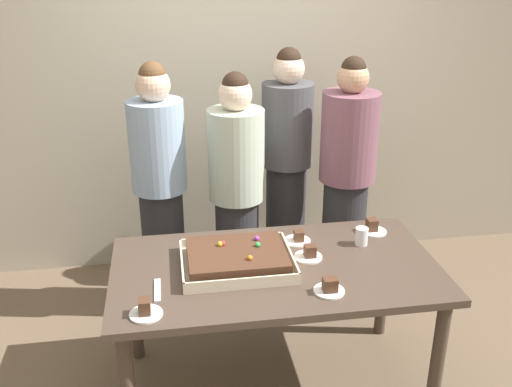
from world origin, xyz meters
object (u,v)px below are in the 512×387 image
Objects in this scene: drink_cup_nearest at (362,236)px; person_serving_front at (160,190)px; person_far_right_suit at (346,183)px; plated_slice_near_right at (330,288)px; party_table at (275,282)px; person_striped_tie_right at (237,194)px; plated_slice_far_left at (309,254)px; sheet_cake at (237,259)px; person_green_shirt_behind at (287,167)px; plated_slice_near_left at (373,228)px; plated_slice_center_front at (145,310)px; cake_server_utensil at (157,290)px; plated_slice_far_right at (298,239)px.

person_serving_front reaches higher than drink_cup_nearest.
plated_slice_near_right is at bearing 25.61° from person_far_right_suit.
party_table is 0.84m from person_striped_tie_right.
party_table is 1.00× the size of person_far_right_suit.
plated_slice_near_right reaches higher than plated_slice_far_left.
person_serving_front is (-0.38, 0.85, 0.06)m from sheet_cake.
drink_cup_nearest is 0.99m from person_green_shirt_behind.
plated_slice_near_right is 1.41m from person_serving_front.
person_striped_tie_right is (-0.61, 0.66, 0.02)m from drink_cup_nearest.
plated_slice_near_left is 0.50m from plated_slice_far_left.
plated_slice_center_front is 0.09× the size of person_green_shirt_behind.
person_serving_front is (-1.09, 0.73, 0.05)m from drink_cup_nearest.
plated_slice_near_left is 1.50× the size of drink_cup_nearest.
person_green_shirt_behind reaches higher than cake_server_utensil.
plated_slice_center_front reaches higher than plated_slice_far_right.
party_table is 11.22× the size of plated_slice_far_left.
sheet_cake reaches higher than party_table.
plated_slice_far_left is 1.13m from person_serving_front.
person_green_shirt_behind is at bearing 75.47° from party_table.
person_green_shirt_behind is at bearing 65.93° from sheet_cake.
plated_slice_center_front is 1.22m from person_serving_front.
drink_cup_nearest is (0.71, 0.13, 0.01)m from sheet_cake.
person_serving_front is at bearing -50.39° from person_green_shirt_behind.
plated_slice_near_left is at bearing 26.20° from plated_slice_center_front.
party_table is at bearing 26.87° from plated_slice_center_front.
plated_slice_near_left reaches higher than plated_slice_far_right.
drink_cup_nearest is at bearing 10.23° from sheet_cake.
drink_cup_nearest is 1.16m from cake_server_utensil.
plated_slice_near_left is 0.09× the size of person_far_right_suit.
party_table is at bearing 9.54° from person_green_shirt_behind.
plated_slice_near_right is 0.53m from plated_slice_far_right.
person_far_right_suit is (1.20, -0.08, -0.00)m from person_serving_front.
person_far_right_suit is (0.62, 0.81, 0.19)m from party_table.
drink_cup_nearest is (0.32, 0.10, 0.03)m from plated_slice_far_left.
party_table is 11.22× the size of plated_slice_near_left.
person_serving_front is at bearing 86.27° from plated_slice_center_front.
person_serving_front is 0.99× the size of person_far_right_suit.
plated_slice_near_right is 1.14m from person_striped_tie_right.
drink_cup_nearest is (1.17, 0.49, 0.02)m from plated_slice_center_front.
plated_slice_far_right is (0.37, 0.21, -0.02)m from sheet_cake.
sheet_cake is 0.43m from plated_slice_far_right.
sheet_cake is at bearing -176.29° from plated_slice_far_left.
person_far_right_suit is at bearing 80.28° from drink_cup_nearest.
person_green_shirt_behind reaches higher than person_far_right_suit.
person_striped_tie_right is at bearing 132.73° from drink_cup_nearest.
drink_cup_nearest reaches higher than plated_slice_near_right.
cake_server_utensil is at bearing -164.86° from drink_cup_nearest.
cake_server_utensil is at bearing -166.86° from party_table.
plated_slice_far_right is 0.09× the size of person_far_right_suit.
party_table is 0.24m from sheet_cake.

